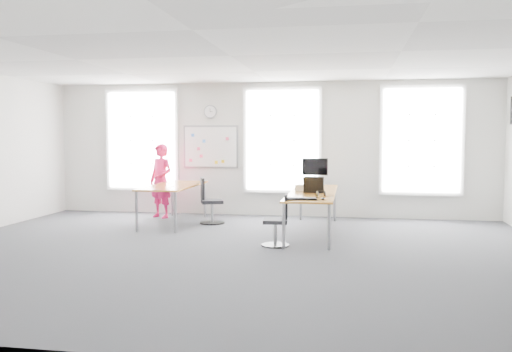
% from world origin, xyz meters
% --- Properties ---
extents(floor, '(10.00, 10.00, 0.00)m').
position_xyz_m(floor, '(0.00, 0.00, 0.00)').
color(floor, '#26262A').
rests_on(floor, ground).
extents(ceiling, '(10.00, 10.00, 0.00)m').
position_xyz_m(ceiling, '(0.00, 0.00, 3.00)').
color(ceiling, white).
rests_on(ceiling, ground).
extents(wall_back, '(10.00, 0.00, 10.00)m').
position_xyz_m(wall_back, '(0.00, 4.00, 1.50)').
color(wall_back, silver).
rests_on(wall_back, ground).
extents(wall_front, '(10.00, 0.00, 10.00)m').
position_xyz_m(wall_front, '(0.00, -4.00, 1.50)').
color(wall_front, silver).
rests_on(wall_front, ground).
extents(window_left, '(1.60, 0.06, 2.20)m').
position_xyz_m(window_left, '(-3.00, 3.97, 1.70)').
color(window_left, silver).
rests_on(window_left, wall_back).
extents(window_mid, '(1.60, 0.06, 2.20)m').
position_xyz_m(window_mid, '(0.30, 3.97, 1.70)').
color(window_mid, silver).
rests_on(window_mid, wall_back).
extents(window_right, '(1.60, 0.06, 2.20)m').
position_xyz_m(window_right, '(3.30, 3.97, 1.70)').
color(window_right, silver).
rests_on(window_right, wall_back).
extents(desk_right, '(0.84, 3.14, 0.76)m').
position_xyz_m(desk_right, '(1.13, 1.93, 0.71)').
color(desk_right, '#B08330').
rests_on(desk_right, ground).
extents(desk_left, '(0.88, 2.19, 0.80)m').
position_xyz_m(desk_left, '(-1.76, 2.51, 0.73)').
color(desk_left, '#B08330').
rests_on(desk_left, ground).
extents(chair_right, '(0.46, 0.46, 0.85)m').
position_xyz_m(chair_right, '(0.66, 0.61, 0.37)').
color(chair_right, black).
rests_on(chair_right, ground).
extents(chair_left, '(0.55, 0.55, 0.95)m').
position_xyz_m(chair_left, '(-1.04, 2.64, 0.41)').
color(chair_left, black).
rests_on(chair_left, ground).
extents(person, '(0.70, 0.60, 1.63)m').
position_xyz_m(person, '(-2.29, 3.26, 0.81)').
color(person, '#E31956').
rests_on(person, ground).
extents(whiteboard, '(1.20, 0.03, 0.90)m').
position_xyz_m(whiteboard, '(-1.35, 3.97, 1.55)').
color(whiteboard, white).
rests_on(whiteboard, wall_back).
extents(wall_clock, '(0.30, 0.04, 0.30)m').
position_xyz_m(wall_clock, '(-1.35, 3.97, 2.35)').
color(wall_clock, gray).
rests_on(wall_clock, wall_back).
extents(keyboard, '(0.51, 0.27, 0.02)m').
position_xyz_m(keyboard, '(1.03, 0.66, 0.78)').
color(keyboard, black).
rests_on(keyboard, desk_right).
extents(mouse, '(0.08, 0.11, 0.04)m').
position_xyz_m(mouse, '(1.38, 0.68, 0.78)').
color(mouse, black).
rests_on(mouse, desk_right).
extents(lens_cap, '(0.06, 0.06, 0.01)m').
position_xyz_m(lens_cap, '(1.26, 0.99, 0.77)').
color(lens_cap, black).
rests_on(lens_cap, desk_right).
extents(headphones, '(0.17, 0.09, 0.10)m').
position_xyz_m(headphones, '(1.31, 1.23, 0.81)').
color(headphones, black).
rests_on(headphones, desk_right).
extents(laptop_sleeve, '(0.38, 0.25, 0.30)m').
position_xyz_m(laptop_sleeve, '(1.16, 1.67, 0.91)').
color(laptop_sleeve, black).
rests_on(laptop_sleeve, desk_right).
extents(paper_stack, '(0.37, 0.31, 0.11)m').
position_xyz_m(paper_stack, '(0.97, 2.10, 0.82)').
color(paper_stack, beige).
rests_on(paper_stack, desk_right).
extents(monitor, '(0.52, 0.21, 0.58)m').
position_xyz_m(monitor, '(1.09, 3.03, 1.11)').
color(monitor, black).
rests_on(monitor, desk_right).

